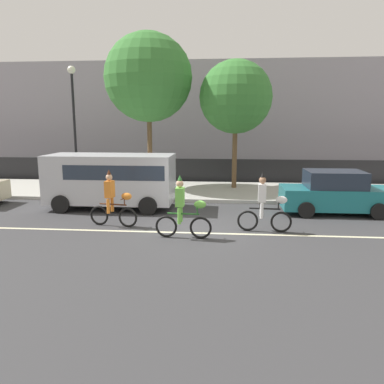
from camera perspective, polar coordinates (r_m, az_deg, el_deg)
The scene contains 14 objects.
ground_plane at distance 12.37m, azimuth 0.18°, elevation -5.59°, with size 80.00×80.00×0.00m, color #38383A.
road_centre_line at distance 11.89m, azimuth -0.02°, elevation -6.24°, with size 36.00×0.14×0.01m, color beige.
sidewalk_curb at distance 18.67m, azimuth 1.87°, elevation 0.17°, with size 60.00×5.00×0.15m, color #ADAAA3.
fence_line at distance 21.44m, azimuth 2.32°, elevation 3.20°, with size 40.00×0.08×1.40m, color black.
building_backdrop at distance 29.99m, azimuth -0.75°, elevation 11.21°, with size 28.00×8.00×7.57m, color #99939E.
parade_cyclist_orange at distance 12.72m, azimuth -11.92°, elevation -1.46°, with size 1.71×0.53×1.92m.
parade_cyclist_lime at distance 11.18m, azimuth -1.26°, elevation -2.88°, with size 1.72×0.50×1.92m.
parade_cyclist_zebra at distance 12.05m, azimuth 11.11°, elevation -2.09°, with size 1.72×0.50×1.92m.
parked_van_silver at distance 15.37m, azimuth -11.99°, elevation 2.24°, with size 5.00×2.22×2.18m.
parked_car_teal at distance 15.29m, azimuth 21.02°, elevation -0.17°, with size 4.10×1.92×1.64m.
street_lamp_post at distance 18.83m, azimuth -17.59°, elevation 11.74°, with size 0.36×0.36×5.86m.
street_tree_near_lamp at distance 19.39m, azimuth -6.66°, elevation 16.91°, with size 4.34×4.34×7.64m.
street_tree_far_corner at distance 19.08m, azimuth 6.68°, elevation 14.17°, with size 3.60×3.60×6.32m.
pedestrian_onlooker at distance 21.00m, azimuth -17.69°, elevation 3.42°, with size 0.32×0.20×1.62m.
Camera 1 is at (1.00, -11.84, 3.44)m, focal length 35.00 mm.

